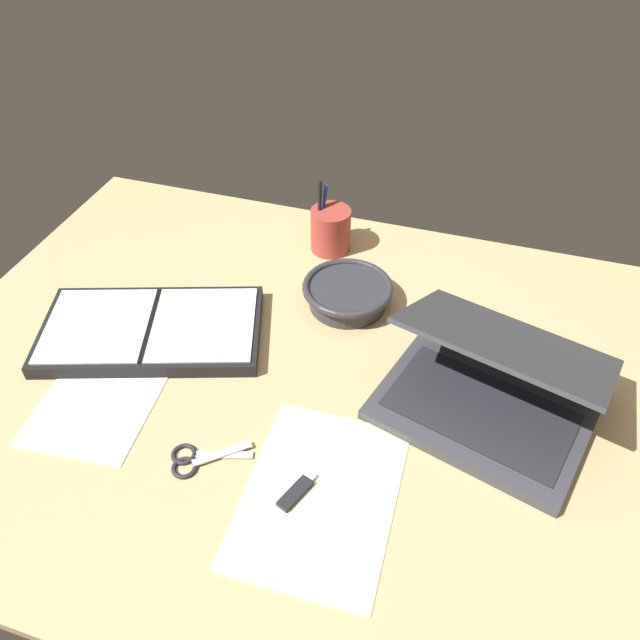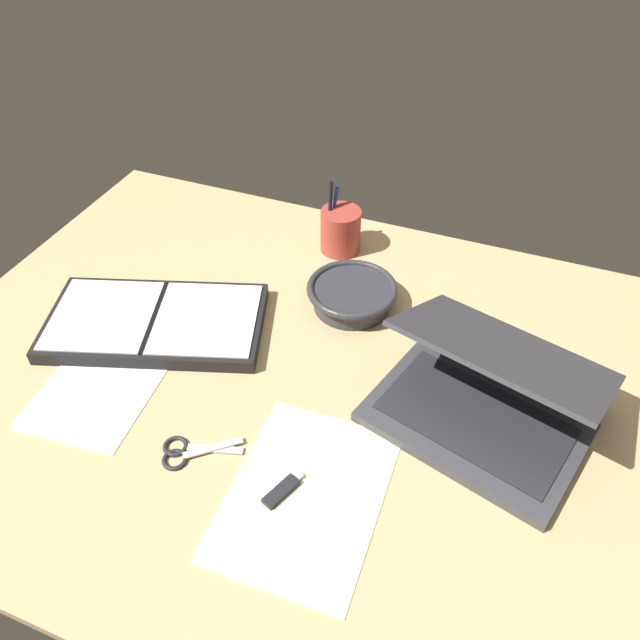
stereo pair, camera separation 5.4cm
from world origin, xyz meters
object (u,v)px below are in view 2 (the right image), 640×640
object	(u,v)px
laptop	(485,399)
planner	(156,322)
bowl	(352,294)
scissors	(184,452)
pen_cup	(340,230)

from	to	relation	value
laptop	planner	distance (cm)	59.91
bowl	scissors	distance (cm)	43.59
laptop	pen_cup	xyz separation A→B (cm)	(-36.68, 35.15, -0.02)
laptop	planner	bearing A→B (deg)	-163.47
planner	scissors	xyz separation A→B (cm)	(19.18, -22.61, -1.10)
laptop	planner	size ratio (longest dim) A/B	0.88
bowl	laptop	bearing A→B (deg)	-33.30
bowl	scissors	world-z (taller)	bowl
planner	bowl	bearing A→B (deg)	12.89
laptop	bowl	distance (cm)	33.85
bowl	pen_cup	bearing A→B (deg)	116.94
scissors	bowl	bearing A→B (deg)	44.99
planner	scissors	bearing A→B (deg)	-68.00
laptop	scissors	distance (cm)	46.98
planner	scissors	size ratio (longest dim) A/B	3.61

